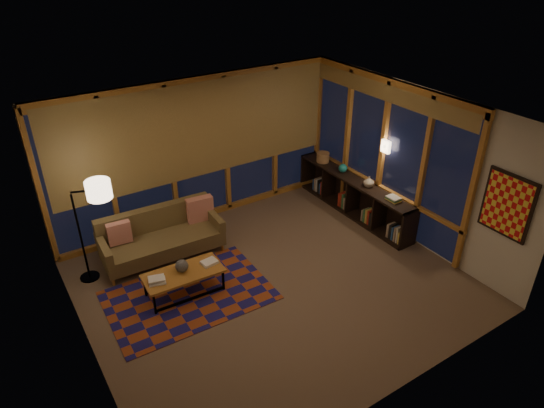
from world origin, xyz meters
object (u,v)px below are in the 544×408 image
coffee_table (184,283)px  sofa (162,237)px  floor_lamp (80,233)px  bookshelf (353,196)px

coffee_table → sofa: bearing=87.7°
coffee_table → floor_lamp: 1.75m
sofa → bookshelf: (3.65, -0.60, -0.04)m
sofa → coffee_table: sofa is taller
sofa → coffee_table: 1.09m
coffee_table → floor_lamp: size_ratio=0.70×
floor_lamp → bookshelf: size_ratio=0.58×
floor_lamp → bookshelf: 4.93m
floor_lamp → bookshelf: bearing=11.3°
coffee_table → bookshelf: size_ratio=0.41×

